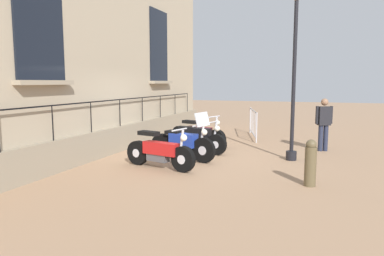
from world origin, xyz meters
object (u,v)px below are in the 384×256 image
(pedestrian_standing, at_px, (324,122))
(motorcycle_black, at_px, (196,139))
(bollard, at_px, (310,163))
(crowd_barrier, at_px, (253,123))
(motorcycle_blue, at_px, (183,144))
(motorcycle_maroon, at_px, (198,134))
(lamppost, at_px, (294,72))
(motorcycle_red, at_px, (160,152))

(pedestrian_standing, bearing_deg, motorcycle_black, -156.68)
(bollard, bearing_deg, crowd_barrier, 110.20)
(motorcycle_blue, height_order, bollard, motorcycle_blue)
(motorcycle_maroon, bearing_deg, motorcycle_black, -74.86)
(motorcycle_black, bearing_deg, pedestrian_standing, 23.32)
(lamppost, distance_m, bollard, 3.09)
(motorcycle_black, xyz_separation_m, motorcycle_maroon, (-0.27, 0.99, -0.02))
(bollard, bearing_deg, motorcycle_maroon, 135.31)
(bollard, bearing_deg, motorcycle_blue, 156.31)
(motorcycle_black, distance_m, crowd_barrier, 3.67)
(crowd_barrier, bearing_deg, pedestrian_standing, -38.59)
(motorcycle_black, xyz_separation_m, bollard, (3.30, -2.53, 0.07))
(motorcycle_blue, xyz_separation_m, crowd_barrier, (1.07, 4.59, 0.12))
(motorcycle_blue, xyz_separation_m, pedestrian_standing, (3.54, 2.62, 0.45))
(motorcycle_black, relative_size, lamppost, 0.45)
(motorcycle_black, distance_m, pedestrian_standing, 3.89)
(motorcycle_red, distance_m, lamppost, 4.06)
(motorcycle_red, height_order, lamppost, lamppost)
(lamppost, bearing_deg, motorcycle_red, -145.43)
(bollard, height_order, pedestrian_standing, pedestrian_standing)
(motorcycle_black, height_order, lamppost, lamppost)
(motorcycle_black, bearing_deg, crowd_barrier, 72.94)
(motorcycle_red, relative_size, pedestrian_standing, 1.24)
(motorcycle_maroon, bearing_deg, pedestrian_standing, 7.99)
(motorcycle_blue, bearing_deg, pedestrian_standing, 36.51)
(motorcycle_blue, height_order, motorcycle_maroon, motorcycle_blue)
(motorcycle_red, relative_size, lamppost, 0.45)
(motorcycle_red, height_order, crowd_barrier, crowd_barrier)
(motorcycle_maroon, bearing_deg, motorcycle_red, -88.44)
(motorcycle_red, relative_size, bollard, 2.09)
(motorcycle_blue, relative_size, bollard, 2.09)
(motorcycle_blue, bearing_deg, motorcycle_red, -100.28)
(motorcycle_black, height_order, crowd_barrier, crowd_barrier)
(motorcycle_red, xyz_separation_m, motorcycle_black, (0.18, 2.15, 0.02))
(motorcycle_black, relative_size, pedestrian_standing, 1.26)
(pedestrian_standing, bearing_deg, motorcycle_blue, -143.49)
(motorcycle_red, xyz_separation_m, bollard, (3.48, -0.38, 0.08))
(motorcycle_maroon, xyz_separation_m, pedestrian_standing, (3.82, 0.54, 0.50))
(motorcycle_black, height_order, bollard, motorcycle_black)
(motorcycle_blue, relative_size, crowd_barrier, 0.83)
(motorcycle_red, bearing_deg, motorcycle_maroon, 91.56)
(motorcycle_maroon, bearing_deg, lamppost, -20.36)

